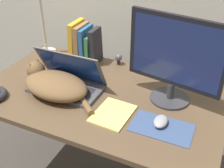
# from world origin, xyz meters

# --- Properties ---
(desk) EXTENTS (1.31, 0.77, 0.70)m
(desk) POSITION_xyz_m (0.00, 0.38, 0.63)
(desk) COLOR brown
(desk) RESTS_ON ground_plane
(laptop) EXTENTS (0.39, 0.23, 0.22)m
(laptop) POSITION_xyz_m (-0.18, 0.35, 0.74)
(laptop) COLOR #4C4C51
(laptop) RESTS_ON desk
(cat) EXTENTS (0.48, 0.28, 0.14)m
(cat) POSITION_xyz_m (-0.22, 0.28, 0.76)
(cat) COLOR brown
(cat) RESTS_ON desk
(external_monitor) EXTENTS (0.48, 0.20, 0.45)m
(external_monitor) POSITION_xyz_m (0.36, 0.48, 0.94)
(external_monitor) COLOR #333338
(external_monitor) RESTS_ON desk
(mousepad) EXTENTS (0.28, 0.17, 0.00)m
(mousepad) POSITION_xyz_m (0.38, 0.25, 0.70)
(mousepad) COLOR #384C75
(mousepad) RESTS_ON desk
(computer_mouse) EXTENTS (0.06, 0.10, 0.03)m
(computer_mouse) POSITION_xyz_m (0.37, 0.26, 0.72)
(computer_mouse) COLOR #99999E
(computer_mouse) RESTS_ON mousepad
(book_row) EXTENTS (0.18, 0.16, 0.26)m
(book_row) POSITION_xyz_m (-0.26, 0.69, 0.82)
(book_row) COLOR gold
(book_row) RESTS_ON desk
(desk_lamp) EXTENTS (0.17, 0.17, 0.52)m
(desk_lamp) POSITION_xyz_m (-0.52, 0.64, 1.05)
(desk_lamp) COLOR beige
(desk_lamp) RESTS_ON desk
(notepad) EXTENTS (0.18, 0.23, 0.01)m
(notepad) POSITION_xyz_m (0.14, 0.24, 0.70)
(notepad) COLOR #E5DB6B
(notepad) RESTS_ON desk
(webcam) EXTENTS (0.05, 0.05, 0.07)m
(webcam) POSITION_xyz_m (-0.04, 0.72, 0.75)
(webcam) COLOR #232328
(webcam) RESTS_ON desk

